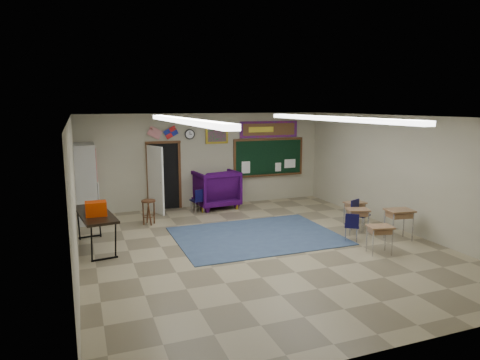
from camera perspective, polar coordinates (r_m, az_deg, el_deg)
name	(u,v)px	position (r m, az deg, el deg)	size (l,w,h in m)	color
floor	(262,247)	(10.09, 2.95, -8.88)	(9.00, 9.00, 0.00)	gray
back_wall	(206,160)	(13.90, -4.49, 2.67)	(8.00, 0.04, 3.00)	#B0AA8F
front_wall	(402,242)	(6.00, 20.81, -7.74)	(8.00, 0.04, 3.00)	#B0AA8F
left_wall	(74,197)	(8.91, -21.25, -2.10)	(0.04, 9.00, 3.00)	#B0AA8F
right_wall	(403,174)	(11.89, 20.96, 0.80)	(0.04, 9.00, 3.00)	#B0AA8F
ceiling	(263,117)	(9.56, 3.11, 8.40)	(8.00, 9.00, 0.04)	silver
area_rug	(256,236)	(10.86, 2.21, -7.44)	(4.00, 3.00, 0.02)	#364D68
fluorescent_strips	(263,120)	(9.56, 3.10, 8.05)	(3.86, 6.00, 0.10)	white
doorway	(162,177)	(13.48, -10.42, 0.40)	(1.10, 0.89, 2.16)	black
chalkboard	(269,158)	(14.63, 3.86, 2.90)	(2.55, 0.14, 1.30)	#522F17
bulletin_board	(269,129)	(14.55, 3.90, 6.76)	(2.10, 0.05, 0.55)	#A40E11
framed_art_print	(217,134)	(13.89, -3.10, 6.20)	(0.75, 0.05, 0.65)	#A2871F
wall_clock	(190,134)	(13.64, -6.73, 6.08)	(0.32, 0.05, 0.32)	black
wall_flags	(163,131)	(13.43, -10.25, 6.49)	(1.16, 0.06, 0.70)	red
storage_cabinet	(86,183)	(12.77, -19.80, -0.37)	(0.59, 1.25, 2.20)	#ABABA7
wingback_armchair	(215,189)	(13.76, -3.35, -1.14)	(1.31, 1.35, 1.22)	#270537
student_chair_reading	(197,201)	(13.11, -5.71, -2.78)	(0.38, 0.38, 0.75)	black
student_chair_desk_a	(352,227)	(10.76, 14.65, -6.03)	(0.35, 0.35, 0.71)	black
student_chair_desk_b	(360,216)	(11.67, 15.75, -4.59)	(0.40, 0.40, 0.80)	black
student_desk_front_left	(357,220)	(11.33, 15.36, -5.17)	(0.65, 0.56, 0.66)	#9C7048
student_desk_front_right	(355,212)	(12.16, 15.03, -4.16)	(0.57, 0.45, 0.65)	#9C7048
student_desk_back_left	(380,238)	(10.02, 18.11, -7.38)	(0.60, 0.50, 0.64)	#9C7048
student_desk_back_right	(399,223)	(11.16, 20.41, -5.38)	(0.70, 0.56, 0.76)	#9C7048
folding_table	(96,229)	(10.41, -18.68, -6.18)	(0.94, 2.09, 1.15)	black
wooden_stool	(149,212)	(12.08, -12.08, -4.17)	(0.39, 0.39, 0.68)	#4A2A16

